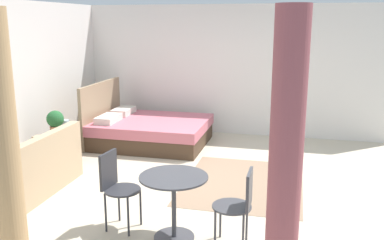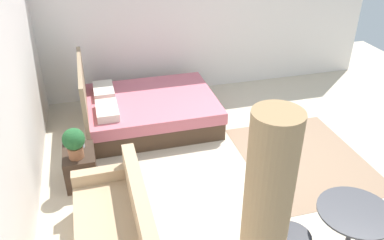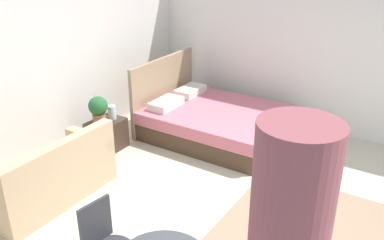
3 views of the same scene
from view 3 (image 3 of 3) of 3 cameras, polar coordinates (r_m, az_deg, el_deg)
ground_plane at (r=4.89m, az=8.39°, el=-13.14°), size 8.59×9.29×0.02m
wall_back at (r=6.10m, az=-18.84°, el=7.32°), size 8.59×0.12×2.62m
wall_right at (r=6.78m, az=19.15°, el=8.85°), size 0.12×6.29×2.62m
area_rug at (r=4.75m, az=14.80°, el=-14.81°), size 2.08×1.67×0.01m
bed at (r=6.55m, az=2.77°, el=-0.00°), size 1.66×2.09×1.15m
couch at (r=5.24m, az=-19.08°, el=-7.65°), size 1.59×0.76×0.83m
nightstand at (r=6.25m, az=-11.74°, el=-2.07°), size 0.54×0.40×0.46m
potted_plant at (r=6.02m, az=-12.88°, el=1.58°), size 0.28×0.28×0.41m
vase at (r=6.18m, az=-11.05°, el=1.05°), size 0.12×0.12×0.20m
cafe_chair_near_window at (r=3.76m, az=-12.19°, el=-15.97°), size 0.45×0.45×0.88m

